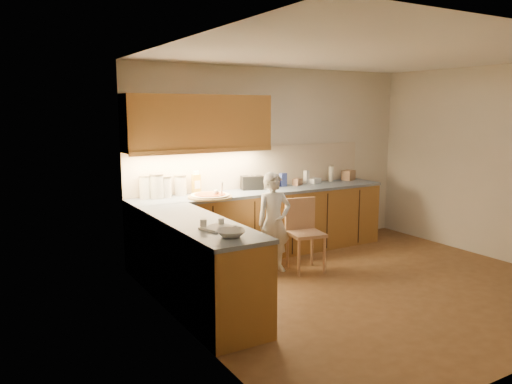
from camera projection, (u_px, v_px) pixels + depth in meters
room at (374, 141)px, 5.47m from camera, size 4.54×4.50×2.62m
l_counter at (246, 235)px, 6.27m from camera, size 3.77×2.62×0.92m
backsplash at (254, 167)px, 7.04m from camera, size 3.75×0.02×0.58m
upper_cabinets at (199, 123)px, 6.35m from camera, size 1.95×0.36×0.73m
pizza_on_board at (210, 196)px, 6.23m from camera, size 0.56×0.56×0.22m
child at (274, 223)px, 6.18m from camera, size 0.49×0.35×1.26m
wooden_chair at (304, 229)px, 6.29m from camera, size 0.48×0.48×0.91m
mixing_bowl at (231, 233)px, 4.34m from camera, size 0.33×0.33×0.06m
canister_a at (145, 187)px, 6.16m from camera, size 0.15×0.15×0.29m
canister_b at (157, 186)px, 6.18m from camera, size 0.18×0.18×0.31m
canister_c at (166, 187)px, 6.25m from camera, size 0.14×0.14×0.27m
canister_d at (180, 185)px, 6.42m from camera, size 0.16×0.16×0.26m
oil_jug at (196, 184)px, 6.50m from camera, size 0.11×0.08×0.30m
toaster at (252, 183)px, 6.88m from camera, size 0.33×0.24×0.19m
steel_pot at (274, 182)px, 7.12m from camera, size 0.17×0.17×0.13m
blue_box at (283, 180)px, 7.16m from camera, size 0.10×0.07×0.19m
card_box_a at (297, 182)px, 7.29m from camera, size 0.16×0.14×0.10m
white_bottle at (306, 177)px, 7.42m from camera, size 0.08×0.08×0.20m
flat_pack at (314, 181)px, 7.48m from camera, size 0.22×0.18×0.07m
tall_jar at (331, 173)px, 7.65m from camera, size 0.08×0.08×0.25m
card_box_b at (348, 175)px, 7.81m from camera, size 0.24×0.21×0.15m
dough_cloth at (217, 227)px, 4.65m from camera, size 0.34×0.30×0.02m
spice_jar_a at (203, 224)px, 4.64m from camera, size 0.08×0.08×0.08m
spice_jar_b at (221, 222)px, 4.73m from camera, size 0.07×0.07×0.07m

